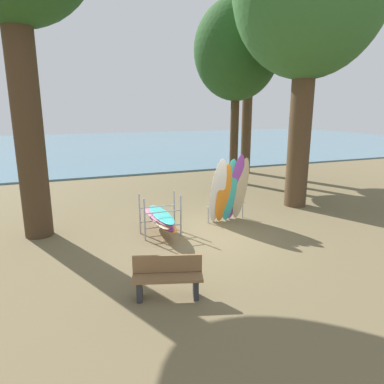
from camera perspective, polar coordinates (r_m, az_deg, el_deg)
The scene contains 8 objects.
ground_plane at distance 10.54m, azimuth 3.06°, elevation -7.05°, with size 80.00×80.00×0.00m, color brown.
lake_water at distance 37.64m, azimuth -15.40°, elevation 7.48°, with size 80.00×36.00×0.10m, color slate.
tree_mid_behind at distance 21.12m, azimuth 9.51°, elevation 23.28°, with size 3.28×3.28×9.45m.
tree_far_left_back at distance 17.54m, azimuth 19.58°, elevation 25.08°, with size 4.01×4.01×9.81m.
tree_far_right_back at distance 18.00m, azimuth 7.40°, elevation 22.16°, with size 4.13×4.13×8.86m.
leaning_board_pile at distance 11.42m, azimuth 6.23°, elevation 0.22°, with size 1.52×0.82×2.32m.
board_storage_rack at distance 10.41m, azimuth -5.24°, elevation -4.31°, with size 1.15×2.13×1.25m.
park_bench at distance 7.10m, azimuth -4.07°, elevation -13.75°, with size 1.46×0.82×0.85m.
Camera 1 is at (-4.16, -8.95, 3.70)m, focal length 32.19 mm.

